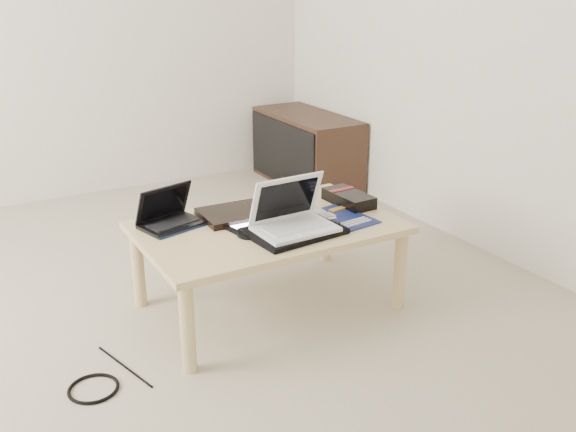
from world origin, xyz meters
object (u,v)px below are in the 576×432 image
white_laptop (292,218)px  gpu_box (349,198)px  netbook (170,217)px  coffee_table (268,234)px  media_cabinet (306,150)px

white_laptop → gpu_box: (0.41, 0.18, -0.04)m
netbook → white_laptop: white_laptop is taller
netbook → gpu_box: (0.82, -0.15, -0.01)m
coffee_table → netbook: size_ratio=3.77×
media_cabinet → netbook: 1.96m
gpu_box → netbook: bearing=169.5°
media_cabinet → white_laptop: 1.95m
coffee_table → media_cabinet: (1.09, 1.48, -0.10)m
white_laptop → gpu_box: 0.45m
media_cabinet → gpu_box: media_cabinet is taller
media_cabinet → gpu_box: bearing=-114.0°
media_cabinet → gpu_box: size_ratio=3.37×
netbook → white_laptop: (0.41, -0.33, 0.03)m
netbook → white_laptop: bearing=-38.8°
media_cabinet → netbook: bearing=-138.7°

